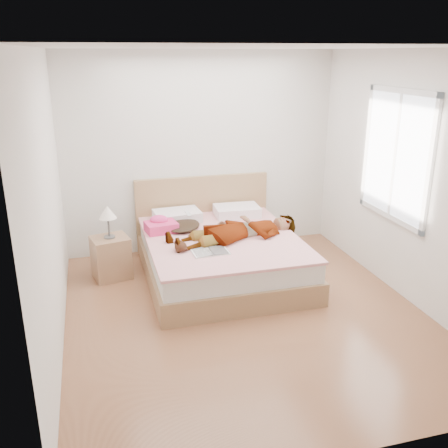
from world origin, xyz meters
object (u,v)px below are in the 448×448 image
magazine (210,252)px  nightstand (111,254)px  bed (220,252)px  coffee_mug (227,237)px  towel (161,225)px  woman (237,227)px  plush_toy (180,246)px  phone (188,213)px

magazine → nightstand: (-1.03, 0.76, -0.22)m
bed → coffee_mug: bed is taller
towel → coffee_mug: bearing=-37.8°
woman → plush_toy: (-0.73, -0.28, -0.05)m
woman → nightstand: 1.53m
coffee_mug → nightstand: nightstand is taller
woman → towel: bearing=-127.6°
coffee_mug → plush_toy: plush_toy is taller
towel → coffee_mug: 0.87m
woman → bed: bed is taller
woman → magazine: bearing=-57.8°
towel → magazine: bearing=-62.7°
phone → bed: bed is taller
nightstand → magazine: bearing=-36.5°
magazine → bed: bearing=64.9°
phone → towel: size_ratio=0.26×
plush_toy → magazine: bearing=-22.3°
magazine → coffee_mug: (0.27, 0.28, 0.05)m
coffee_mug → woman: bearing=39.9°
nightstand → coffee_mug: bearing=-20.4°
bed → towel: 0.79m
woman → coffee_mug: (-0.15, -0.13, -0.06)m
plush_toy → towel: bearing=99.3°
plush_toy → nightstand: size_ratio=0.24×
phone → towel: (-0.34, 0.00, -0.12)m
bed → magazine: bed is taller
woman → bed: 0.41m
towel → bed: bearing=-23.4°
magazine → nightstand: size_ratio=0.45×
plush_toy → nightstand: 1.00m
coffee_mug → phone: bearing=123.3°
bed → towel: bearing=156.6°
towel → nightstand: size_ratio=0.45×
nightstand → plush_toy: bearing=-41.3°
coffee_mug → bed: bearing=95.0°
magazine → nightstand: nightstand is taller
plush_toy → coffee_mug: bearing=15.1°
nightstand → phone: bearing=2.7°
woman → phone: (-0.50, 0.40, 0.09)m
phone → plush_toy: size_ratio=0.49×
bed → nightstand: size_ratio=2.34×
woman → plush_toy: 0.78m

